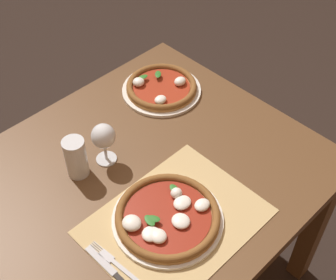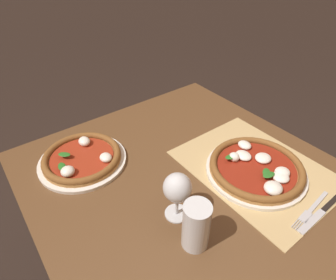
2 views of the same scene
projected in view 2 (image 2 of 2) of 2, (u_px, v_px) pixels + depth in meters
name	position (u px, v px, depth m)	size (l,w,h in m)	color
dining_table	(222.00, 228.00, 0.90)	(1.38, 0.98, 0.74)	brown
paper_placemat	(255.00, 168.00, 0.98)	(0.51, 0.39, 0.00)	tan
pizza_near	(257.00, 168.00, 0.95)	(0.34, 0.34, 0.05)	silver
pizza_far	(82.00, 158.00, 0.99)	(0.31, 0.31, 0.05)	silver
wine_glass	(177.00, 189.00, 0.76)	(0.08, 0.08, 0.16)	silver
pint_glass	(196.00, 226.00, 0.71)	(0.07, 0.07, 0.15)	silver
fork	(311.00, 210.00, 0.83)	(0.03, 0.20, 0.00)	#B7B7BC
knife	(320.00, 213.00, 0.82)	(0.02, 0.22, 0.01)	black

